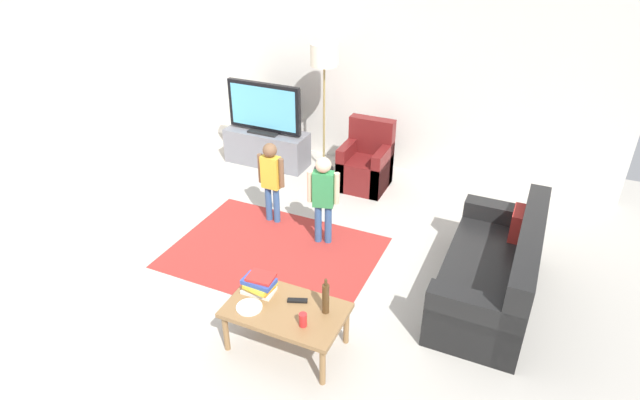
% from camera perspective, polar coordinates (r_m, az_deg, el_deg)
% --- Properties ---
extents(ground, '(7.80, 7.80, 0.00)m').
position_cam_1_polar(ground, '(5.44, -2.65, -8.84)').
color(ground, '#B2ADA3').
extents(wall_back, '(6.00, 0.12, 2.70)m').
position_cam_1_polar(wall_back, '(7.33, 8.01, 13.40)').
color(wall_back, silver).
rests_on(wall_back, ground).
extents(wall_left, '(0.12, 6.00, 2.70)m').
position_cam_1_polar(wall_left, '(6.56, -27.30, 8.36)').
color(wall_left, silver).
rests_on(wall_left, ground).
extents(area_rug, '(2.20, 1.60, 0.01)m').
position_cam_1_polar(area_rug, '(5.87, -4.97, -5.62)').
color(area_rug, '#9E2D28').
rests_on(area_rug, ground).
extents(tv_stand, '(1.20, 0.44, 0.50)m').
position_cam_1_polar(tv_stand, '(7.71, -5.72, 5.62)').
color(tv_stand, slate).
rests_on(tv_stand, ground).
extents(tv, '(1.10, 0.28, 0.71)m').
position_cam_1_polar(tv, '(7.47, -6.04, 9.78)').
color(tv, black).
rests_on(tv, tv_stand).
extents(couch, '(0.80, 1.80, 0.86)m').
position_cam_1_polar(couch, '(5.33, 18.52, -7.63)').
color(couch, black).
rests_on(couch, ground).
extents(armchair, '(0.60, 0.60, 0.90)m').
position_cam_1_polar(armchair, '(7.07, 5.02, 3.77)').
color(armchair, maroon).
rests_on(armchair, ground).
extents(floor_lamp, '(0.36, 0.36, 1.78)m').
position_cam_1_polar(floor_lamp, '(7.04, 0.46, 14.63)').
color(floor_lamp, '#262626').
rests_on(floor_lamp, ground).
extents(child_near_tv, '(0.34, 0.16, 1.01)m').
position_cam_1_polar(child_near_tv, '(6.12, -5.28, 2.63)').
color(child_near_tv, '#33598C').
rests_on(child_near_tv, ground).
extents(child_center, '(0.34, 0.18, 1.05)m').
position_cam_1_polar(child_center, '(5.69, 0.36, 0.78)').
color(child_center, '#33598C').
rests_on(child_center, ground).
extents(coffee_table, '(1.00, 0.60, 0.42)m').
position_cam_1_polar(coffee_table, '(4.54, -3.69, -12.04)').
color(coffee_table, olive).
rests_on(coffee_table, ground).
extents(book_stack, '(0.29, 0.24, 0.17)m').
position_cam_1_polar(book_stack, '(4.64, -6.54, -9.01)').
color(book_stack, white).
rests_on(book_stack, coffee_table).
extents(bottle, '(0.06, 0.06, 0.34)m').
position_cam_1_polar(bottle, '(4.38, 0.62, -10.54)').
color(bottle, '#4C3319').
rests_on(bottle, coffee_table).
extents(tv_remote, '(0.18, 0.11, 0.02)m').
position_cam_1_polar(tv_remote, '(4.57, -2.44, -10.76)').
color(tv_remote, black).
rests_on(tv_remote, coffee_table).
extents(soda_can, '(0.07, 0.07, 0.12)m').
position_cam_1_polar(soda_can, '(4.32, -1.85, -12.77)').
color(soda_can, red).
rests_on(soda_can, coffee_table).
extents(plate, '(0.22, 0.22, 0.02)m').
position_cam_1_polar(plate, '(4.54, -7.62, -11.37)').
color(plate, white).
rests_on(plate, coffee_table).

